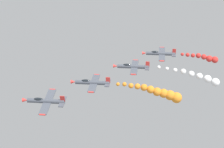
{
  "coord_description": "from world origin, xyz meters",
  "views": [
    {
      "loc": [
        -93.51,
        -11.84,
        121.72
      ],
      "look_at": [
        0.0,
        0.0,
        92.04
      ],
      "focal_mm": 58.13,
      "sensor_mm": 36.0,
      "label": 1
    }
  ],
  "objects_px": {
    "airplane_lead": "(45,101)",
    "airplane_right_inner": "(132,67)",
    "airplane_left_outer": "(160,54)",
    "airplane_left_inner": "(92,83)"
  },
  "relations": [
    {
      "from": "airplane_left_inner",
      "to": "airplane_right_inner",
      "type": "distance_m",
      "value": 15.26
    },
    {
      "from": "airplane_lead",
      "to": "airplane_right_inner",
      "type": "relative_size",
      "value": 1.0
    },
    {
      "from": "airplane_right_inner",
      "to": "airplane_left_inner",
      "type": "bearing_deg",
      "value": 140.16
    },
    {
      "from": "airplane_left_inner",
      "to": "airplane_left_outer",
      "type": "height_order",
      "value": "airplane_left_outer"
    },
    {
      "from": "airplane_left_inner",
      "to": "airplane_left_outer",
      "type": "bearing_deg",
      "value": -37.91
    },
    {
      "from": "airplane_lead",
      "to": "airplane_left_outer",
      "type": "xyz_separation_m",
      "value": [
        33.33,
        -26.72,
        3.99
      ]
    },
    {
      "from": "airplane_lead",
      "to": "airplane_right_inner",
      "type": "xyz_separation_m",
      "value": [
        22.5,
        -18.94,
        2.62
      ]
    },
    {
      "from": "airplane_lead",
      "to": "airplane_left_outer",
      "type": "height_order",
      "value": "airplane_left_outer"
    },
    {
      "from": "airplane_right_inner",
      "to": "airplane_left_outer",
      "type": "relative_size",
      "value": 1.0
    },
    {
      "from": "airplane_lead",
      "to": "airplane_left_inner",
      "type": "height_order",
      "value": "airplane_left_inner"
    }
  ]
}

